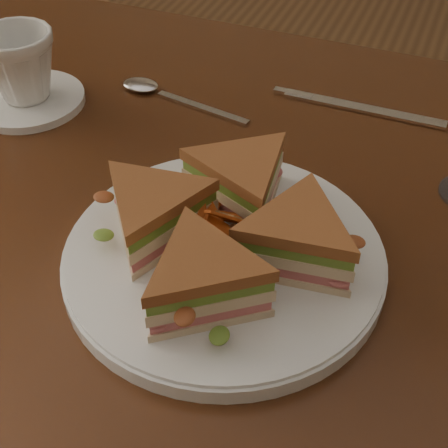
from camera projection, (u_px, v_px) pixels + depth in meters
name	position (u px, v px, depth m)	size (l,w,h in m)	color
table	(211.00, 270.00, 0.70)	(1.20, 0.80, 0.75)	black
plate	(224.00, 258.00, 0.57)	(0.29, 0.29, 0.02)	white
sandwich_wedges	(224.00, 228.00, 0.54)	(0.26, 0.26, 0.06)	beige
crisps_mound	(224.00, 232.00, 0.55)	(0.09, 0.09, 0.05)	#D7551B
spoon	(155.00, 91.00, 0.79)	(0.18, 0.05, 0.01)	silver
knife	(351.00, 107.00, 0.77)	(0.22, 0.02, 0.00)	silver
saucer	(28.00, 100.00, 0.78)	(0.14, 0.14, 0.01)	white
coffee_cup	(20.00, 66.00, 0.74)	(0.09, 0.09, 0.08)	white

